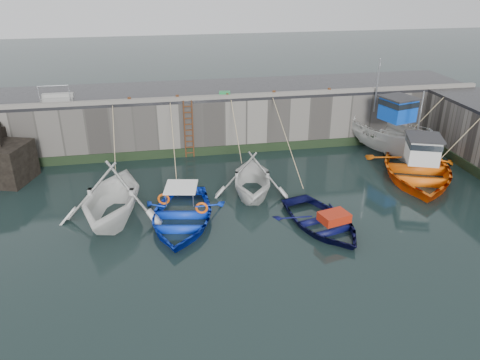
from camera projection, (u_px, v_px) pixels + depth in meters
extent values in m
plane|color=black|center=(266.00, 250.00, 17.53)|extent=(120.00, 120.00, 0.00)
cube|color=slate|center=(219.00, 116.00, 28.06)|extent=(30.00, 5.00, 3.00)
cube|color=black|center=(218.00, 90.00, 27.39)|extent=(30.00, 5.00, 0.16)
cube|color=slate|center=(224.00, 97.00, 25.22)|extent=(30.00, 0.30, 0.20)
cube|color=black|center=(225.00, 150.00, 26.31)|extent=(30.00, 0.08, 0.50)
cube|color=black|center=(3.00, 163.00, 22.78)|extent=(2.96, 2.83, 1.90)
cylinder|color=#3F1E0F|center=(185.00, 130.00, 25.34)|extent=(0.07, 0.07, 3.20)
cylinder|color=#3F1E0F|center=(193.00, 129.00, 25.42)|extent=(0.07, 0.07, 3.20)
cube|color=#3F1E0F|center=(190.00, 153.00, 25.93)|extent=(0.44, 0.06, 0.05)
cube|color=#3F1E0F|center=(190.00, 147.00, 25.79)|extent=(0.44, 0.06, 0.05)
cube|color=#3F1E0F|center=(189.00, 141.00, 25.65)|extent=(0.44, 0.06, 0.05)
cube|color=#3F1E0F|center=(189.00, 136.00, 25.51)|extent=(0.44, 0.06, 0.05)
cube|color=#3F1E0F|center=(189.00, 130.00, 25.37)|extent=(0.44, 0.06, 0.05)
cube|color=#3F1E0F|center=(188.00, 124.00, 25.24)|extent=(0.44, 0.06, 0.05)
cube|color=#3F1E0F|center=(188.00, 118.00, 25.10)|extent=(0.44, 0.06, 0.05)
cube|color=#3F1E0F|center=(188.00, 112.00, 24.96)|extent=(0.44, 0.06, 0.05)
cube|color=#3F1E0F|center=(188.00, 106.00, 24.82)|extent=(0.44, 0.06, 0.05)
imported|color=white|center=(114.00, 218.00, 19.72)|extent=(5.49, 6.06, 2.78)
imported|color=#0D36CE|center=(181.00, 222.00, 19.46)|extent=(4.67, 5.87, 1.09)
imported|color=silver|center=(252.00, 194.00, 21.86)|extent=(4.48, 4.96, 2.29)
imported|color=#090B3C|center=(321.00, 226.00, 19.17)|extent=(4.25, 5.18, 0.94)
imported|color=silver|center=(386.00, 138.00, 26.39)|extent=(3.95, 6.64, 2.41)
cube|color=blue|center=(398.00, 109.00, 25.15)|extent=(1.75, 1.82, 1.20)
cube|color=black|center=(399.00, 103.00, 25.00)|extent=(1.83, 1.90, 0.28)
cube|color=#262628|center=(399.00, 98.00, 24.88)|extent=(2.00, 2.07, 0.08)
cylinder|color=#A5A8AD|center=(377.00, 86.00, 26.24)|extent=(0.08, 0.08, 3.00)
imported|color=#FF660D|center=(416.00, 170.00, 23.49)|extent=(6.97, 8.12, 1.42)
cube|color=silver|center=(423.00, 150.00, 22.41)|extent=(1.84, 1.89, 1.20)
cube|color=black|center=(424.00, 143.00, 22.26)|extent=(1.91, 1.97, 0.28)
cube|color=#262628|center=(425.00, 137.00, 22.14)|extent=(2.09, 2.15, 0.08)
cylinder|color=#A5A8AD|center=(419.00, 120.00, 23.64)|extent=(0.08, 0.08, 3.00)
cube|color=#17813B|center=(225.00, 94.00, 25.45)|extent=(0.65, 0.51, 0.30)
cylinder|color=#A5A8AD|center=(39.00, 95.00, 23.88)|extent=(0.05, 0.05, 1.00)
cylinder|color=#A5A8AD|center=(70.00, 94.00, 24.13)|extent=(0.05, 0.05, 1.00)
cylinder|color=#A5A8AD|center=(53.00, 86.00, 23.81)|extent=(1.50, 0.05, 0.05)
cube|color=gray|center=(57.00, 100.00, 24.63)|extent=(1.60, 0.35, 0.18)
cube|color=gray|center=(58.00, 95.00, 24.86)|extent=(1.60, 0.35, 0.18)
cylinder|color=#3F1E0F|center=(129.00, 100.00, 24.47)|extent=(0.18, 0.18, 0.28)
cylinder|color=#3F1E0F|center=(177.00, 98.00, 24.88)|extent=(0.18, 0.18, 0.28)
cylinder|color=#3F1E0F|center=(227.00, 95.00, 25.32)|extent=(0.18, 0.18, 0.28)
cylinder|color=#3F1E0F|center=(274.00, 93.00, 25.75)|extent=(0.18, 0.18, 0.28)
cylinder|color=#3F1E0F|center=(329.00, 90.00, 26.28)|extent=(0.18, 0.18, 0.28)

